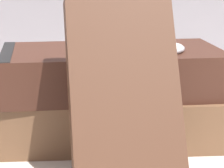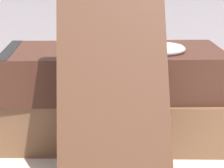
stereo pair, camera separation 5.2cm
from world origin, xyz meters
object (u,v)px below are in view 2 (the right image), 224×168
object	(u,v)px
book_flat_bottom	(107,114)
book_flat_top	(108,71)
reading_glasses	(38,106)
pocket_watch	(156,49)
book_leaning_front	(113,98)

from	to	relation	value
book_flat_bottom	book_flat_top	world-z (taller)	book_flat_top
book_flat_top	reading_glasses	size ratio (longest dim) A/B	1.91
book_flat_top	pocket_watch	world-z (taller)	pocket_watch
book_flat_top	reading_glasses	distance (m)	0.17
book_leaning_front	book_flat_top	bearing A→B (deg)	88.84
book_leaning_front	pocket_watch	bearing A→B (deg)	63.03
book_flat_top	pocket_watch	bearing A→B (deg)	-18.31
pocket_watch	reading_glasses	xyz separation A→B (m)	(-0.13, 0.14, -0.10)
book_leaning_front	pocket_watch	xyz separation A→B (m)	(0.05, 0.10, 0.02)
book_flat_bottom	pocket_watch	bearing A→B (deg)	-18.74
reading_glasses	book_flat_top	bearing A→B (deg)	-74.79
book_flat_top	reading_glasses	xyz separation A→B (m)	(-0.09, 0.12, -0.07)
pocket_watch	book_leaning_front	bearing A→B (deg)	-116.97
book_flat_bottom	reading_glasses	world-z (taller)	book_flat_bottom
book_flat_bottom	book_leaning_front	size ratio (longest dim) A/B	1.59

